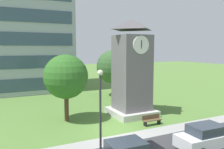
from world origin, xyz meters
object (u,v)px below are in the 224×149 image
at_px(park_bench, 152,120).
at_px(street_lamp, 100,102).
at_px(tree_near_tower, 113,67).
at_px(clock_tower, 132,73).
at_px(tree_streetside, 66,77).
at_px(parked_car_white, 208,137).

height_order(park_bench, street_lamp, street_lamp).
bearing_deg(tree_near_tower, clock_tower, -105.72).
distance_m(park_bench, tree_streetside, 8.57).
xyz_separation_m(clock_tower, tree_near_tower, (2.62, 9.32, -0.09)).
relative_size(park_bench, tree_near_tower, 0.28).
bearing_deg(clock_tower, park_bench, -90.88).
bearing_deg(clock_tower, street_lamp, -133.50).
xyz_separation_m(street_lamp, tree_streetside, (-0.07, 7.61, 0.75)).
bearing_deg(clock_tower, parked_car_white, -88.32).
distance_m(tree_near_tower, parked_car_white, 18.98).
relative_size(tree_near_tower, parked_car_white, 1.44).
bearing_deg(street_lamp, tree_near_tower, 60.74).
height_order(clock_tower, tree_near_tower, clock_tower).
distance_m(park_bench, parked_car_white, 5.75).
bearing_deg(clock_tower, tree_streetside, 171.79).
relative_size(street_lamp, parked_car_white, 1.19).
bearing_deg(tree_near_tower, park_bench, -101.80).
height_order(tree_streetside, parked_car_white, tree_streetside).
relative_size(street_lamp, tree_streetside, 0.87).
distance_m(clock_tower, parked_car_white, 9.82).
bearing_deg(street_lamp, parked_car_white, -21.03).
xyz_separation_m(street_lamp, tree_near_tower, (8.97, 16.01, 0.76)).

